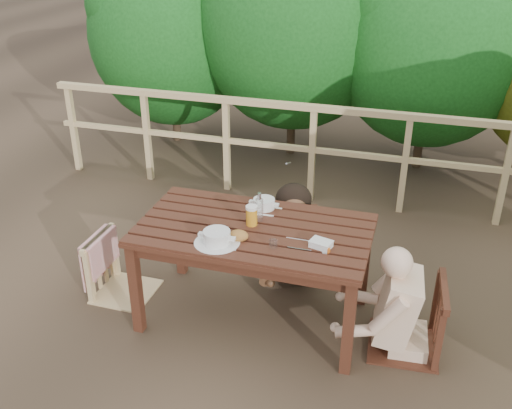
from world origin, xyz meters
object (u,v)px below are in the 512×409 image
(woman, at_px, (292,199))
(tumbler, at_px, (273,245))
(soup_near, at_px, (217,238))
(chair_left, at_px, (121,243))
(chair_far, at_px, (291,219))
(table, at_px, (254,274))
(bottle, at_px, (259,208))
(soup_far, at_px, (264,204))
(butter_tub, at_px, (321,245))
(diner_right, at_px, (418,269))
(beer_glass, at_px, (252,216))
(chair_right, at_px, (411,287))
(bread_roll, at_px, (239,236))

(woman, xyz_separation_m, tumbler, (0.10, -0.95, 0.14))
(soup_near, xyz_separation_m, tumbler, (0.37, 0.05, -0.02))
(chair_left, height_order, chair_far, chair_far)
(table, relative_size, bottle, 7.05)
(woman, distance_m, bottle, 0.67)
(soup_far, relative_size, butter_tub, 1.89)
(tumbler, bearing_deg, bottle, 120.34)
(bottle, xyz_separation_m, tumbler, (0.19, -0.32, -0.08))
(table, height_order, butter_tub, butter_tub)
(bottle, height_order, butter_tub, bottle)
(soup_far, xyz_separation_m, tumbler, (0.21, -0.51, -0.01))
(diner_right, height_order, beer_glass, diner_right)
(chair_left, height_order, soup_far, chair_left)
(diner_right, bearing_deg, bottle, 79.44)
(woman, xyz_separation_m, soup_far, (-0.11, -0.44, 0.15))
(chair_right, bearing_deg, beer_glass, -96.76)
(chair_right, xyz_separation_m, soup_near, (-1.25, -0.24, 0.30))
(chair_left, relative_size, beer_glass, 5.70)
(diner_right, bearing_deg, soup_near, 96.74)
(bottle, relative_size, tumbler, 3.42)
(chair_far, distance_m, chair_right, 1.23)
(tumbler, bearing_deg, chair_left, 170.70)
(table, bearing_deg, chair_right, -1.32)
(chair_right, relative_size, soup_near, 3.23)
(chair_far, xyz_separation_m, butter_tub, (0.39, -0.84, 0.31))
(chair_left, bearing_deg, tumbler, -98.72)
(bottle, xyz_separation_m, butter_tub, (0.48, -0.23, -0.08))
(diner_right, bearing_deg, beer_glass, 83.31)
(chair_left, relative_size, tumbler, 13.63)
(table, relative_size, bread_roll, 12.35)
(butter_tub, bearing_deg, bread_roll, -159.42)
(woman, height_order, soup_far, woman)
(chair_far, distance_m, tumbler, 0.99)
(soup_far, relative_size, tumbler, 4.00)
(chair_right, distance_m, tumbler, 0.95)
(chair_right, bearing_deg, bottle, -100.74)
(bottle, bearing_deg, chair_left, -173.74)
(bread_roll, bearing_deg, chair_left, 170.59)
(soup_near, xyz_separation_m, bottle, (0.18, 0.37, 0.06))
(chair_left, bearing_deg, beer_glass, -87.06)
(table, relative_size, butter_tub, 11.39)
(chair_right, height_order, bottle, chair_right)
(beer_glass, bearing_deg, woman, 80.11)
(beer_glass, relative_size, butter_tub, 1.13)
(table, height_order, bread_roll, bread_roll)
(chair_left, distance_m, bread_roll, 1.06)
(table, distance_m, soup_far, 0.50)
(chair_far, distance_m, soup_near, 1.07)
(soup_near, height_order, bread_roll, soup_near)
(tumbler, bearing_deg, chair_far, 95.91)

